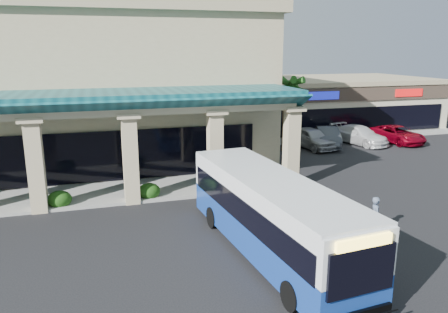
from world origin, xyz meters
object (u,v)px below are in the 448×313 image
object	(u,v)px
car_white	(327,137)
car_red	(359,135)
transit_bus	(270,217)
car_silver	(311,138)
pedestrian	(375,217)
car_gray	(397,134)

from	to	relation	value
car_white	car_red	xyz separation A→B (m)	(3.08, 0.10, -0.04)
transit_bus	car_silver	distance (m)	19.56
car_red	pedestrian	bearing A→B (deg)	-136.84
transit_bus	car_red	xyz separation A→B (m)	(15.07, 16.79, -0.79)
pedestrian	car_white	size ratio (longest dim) A/B	0.36
car_gray	car_silver	bearing A→B (deg)	173.12
transit_bus	car_white	distance (m)	20.56
transit_bus	car_white	xyz separation A→B (m)	(11.99, 16.69, -0.75)
transit_bus	car_silver	bearing A→B (deg)	52.34
transit_bus	car_gray	bearing A→B (deg)	36.08
car_white	car_gray	world-z (taller)	car_white
car_silver	car_white	xyz separation A→B (m)	(1.55, 0.17, -0.04)
car_silver	car_red	size ratio (longest dim) A/B	0.93
car_white	car_gray	size ratio (longest dim) A/B	0.94
car_silver	car_white	world-z (taller)	car_silver
pedestrian	car_red	xyz separation A→B (m)	(10.11, 16.54, -0.12)
transit_bus	car_red	bearing A→B (deg)	42.74
car_silver	car_gray	xyz separation A→B (m)	(8.02, -0.22, -0.12)
car_silver	car_white	bearing A→B (deg)	-2.69
pedestrian	car_red	bearing A→B (deg)	-14.71
transit_bus	pedestrian	bearing A→B (deg)	-2.45
car_silver	car_red	xyz separation A→B (m)	(4.62, 0.27, -0.07)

